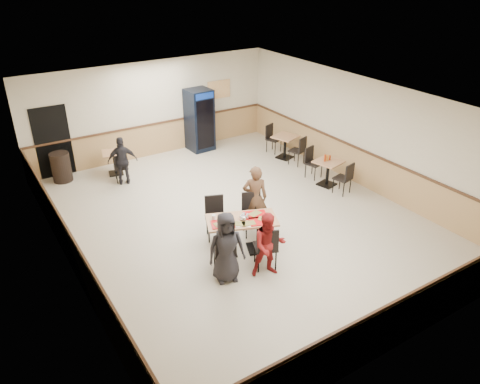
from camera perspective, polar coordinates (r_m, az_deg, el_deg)
ground at (r=11.60m, az=-0.33°, el=-3.30°), size 10.00×10.00×0.00m
room_shell at (r=14.14m, az=0.26°, el=5.13°), size 10.00×10.00×10.00m
main_table at (r=10.14m, az=0.22°, el=-4.66°), size 1.67×1.26×0.80m
main_chairs at (r=10.15m, az=-0.08°, el=-4.81°), size 1.89×2.13×1.02m
diner_woman_left at (r=9.20m, az=-1.69°, el=-6.76°), size 0.83×0.66×1.50m
diner_woman_right at (r=9.38m, az=3.54°, el=-6.46°), size 0.83×0.74×1.40m
diner_man_opposite at (r=10.87m, az=1.83°, el=-0.72°), size 0.70×0.62×1.60m
lone_diner at (r=13.49m, az=-14.12°, el=3.70°), size 0.88×0.58×1.40m
tabletop_clutter at (r=9.94m, az=0.30°, el=-3.41°), size 1.37×0.91×0.12m
side_table_near at (r=13.30m, az=10.67°, el=2.75°), size 0.83×0.83×0.73m
side_table_near_chair_south at (r=12.94m, az=12.39°, el=1.74°), size 0.52×0.52×0.93m
side_table_near_chair_north at (r=13.71m, az=9.02°, el=3.54°), size 0.52×0.52×0.93m
side_table_far at (r=14.96m, az=5.52°, el=5.92°), size 0.88×0.88×0.74m
side_table_far_chair_south at (r=14.54m, az=6.93°, el=5.10°), size 0.55×0.55×0.94m
side_table_far_chair_north at (r=15.40m, az=4.17°, el=6.52°), size 0.55×0.55×0.94m
condiment_caddy at (r=13.19m, az=10.55°, el=4.13°), size 0.23×0.06×0.20m
back_table at (r=14.27m, az=-15.07°, el=3.85°), size 0.77×0.77×0.69m
back_table_chair_lone at (r=13.79m, az=-14.32°, el=3.02°), size 0.49×0.49×0.87m
pepsi_cooler at (r=15.49m, az=-4.96°, el=8.74°), size 0.80×0.81×2.02m
trash_bin at (r=14.30m, az=-20.97°, el=2.85°), size 0.54×0.54×0.85m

